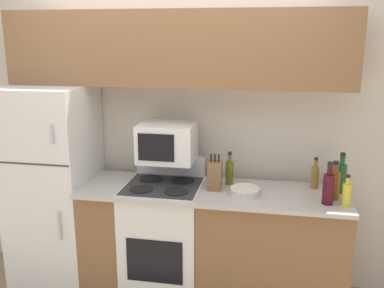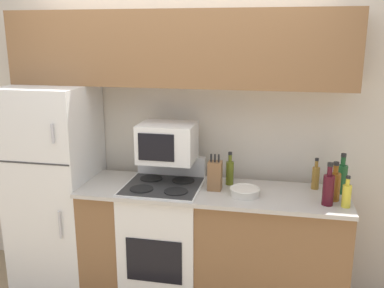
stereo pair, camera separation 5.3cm
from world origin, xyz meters
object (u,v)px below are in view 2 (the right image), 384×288
at_px(bottle_cooking_spray, 347,195).
at_px(refrigerator, 56,187).
at_px(microwave, 167,142).
at_px(bottle_whiskey, 334,185).
at_px(bottle_olive_oil, 230,172).
at_px(bottle_wine_green, 342,178).
at_px(stove, 164,239).
at_px(knife_block, 215,175).
at_px(bottle_wine_red, 328,189).
at_px(bowl, 245,191).
at_px(bottle_vinegar, 316,177).

bearing_deg(bottle_cooking_spray, refrigerator, 174.95).
bearing_deg(microwave, bottle_whiskey, -6.52).
distance_m(bottle_olive_oil, bottle_wine_green, 0.82).
bearing_deg(bottle_cooking_spray, stove, 173.53).
bearing_deg(bottle_cooking_spray, knife_block, 170.48).
height_order(refrigerator, bottle_wine_red, refrigerator).
bearing_deg(microwave, bottle_olive_oil, 4.42).
xyz_separation_m(knife_block, bottle_cooking_spray, (0.92, -0.15, -0.02)).
relative_size(stove, bottle_cooking_spray, 5.02).
bearing_deg(stove, bottle_wine_green, 5.23).
relative_size(bottle_olive_oil, bottle_wine_red, 0.87).
distance_m(bowl, bottle_wine_green, 0.72).
distance_m(bottle_cooking_spray, bottle_vinegar, 0.37).
bearing_deg(bottle_whiskey, bottle_wine_green, 66.67).
distance_m(microwave, bottle_olive_oil, 0.53).
bearing_deg(bottle_whiskey, bottle_olive_oil, 166.63).
bearing_deg(bottle_vinegar, refrigerator, -176.56).
bearing_deg(bottle_cooking_spray, bottle_olive_oil, 160.50).
distance_m(bottle_olive_oil, bottle_wine_red, 0.75).
relative_size(refrigerator, bottle_olive_oil, 6.46).
xyz_separation_m(bowl, bottle_vinegar, (0.51, 0.25, 0.06)).
bearing_deg(knife_block, bottle_whiskey, -2.83).
bearing_deg(bottle_olive_oil, knife_block, -124.96).
bearing_deg(stove, bottle_vinegar, 8.71).
height_order(bottle_vinegar, bottle_whiskey, bottle_whiskey).
height_order(bottle_olive_oil, bottle_wine_green, bottle_wine_green).
height_order(refrigerator, knife_block, refrigerator).
bearing_deg(knife_block, bottle_wine_red, -9.91).
bearing_deg(bottle_whiskey, bowl, -176.63).
bearing_deg(bottle_wine_red, refrigerator, 175.05).
relative_size(knife_block, bowl, 1.28).
bearing_deg(stove, bottle_olive_oil, 15.95).
distance_m(knife_block, bottle_vinegar, 0.76).
distance_m(bottle_olive_oil, bottle_vinegar, 0.64).
distance_m(microwave, bottle_wine_green, 1.32).
distance_m(bottle_whiskey, bottle_wine_red, 0.11).
bearing_deg(microwave, bowl, -16.02).
bearing_deg(bottle_wine_green, bowl, -164.18).
height_order(stove, bottle_wine_red, bottle_wine_red).
distance_m(bottle_vinegar, bottle_wine_green, 0.19).
relative_size(bottle_olive_oil, bottle_cooking_spray, 1.18).
bearing_deg(bottle_olive_oil, microwave, -175.58).
distance_m(bottle_vinegar, bottle_wine_red, 0.32).
bearing_deg(bowl, refrigerator, 175.48).
relative_size(refrigerator, knife_block, 6.04).
bearing_deg(bowl, stove, 173.33).
height_order(knife_block, bottle_vinegar, knife_block).
bearing_deg(bottle_cooking_spray, bottle_wine_green, 89.94).
xyz_separation_m(stove, bottle_whiskey, (1.25, -0.04, 0.56)).
bearing_deg(bottle_wine_green, bottle_whiskey, -113.33).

